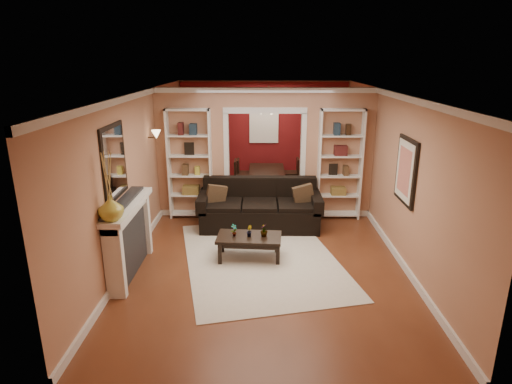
{
  "coord_description": "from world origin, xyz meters",
  "views": [
    {
      "loc": [
        -0.08,
        -7.58,
        3.24
      ],
      "look_at": [
        -0.16,
        -0.8,
        1.13
      ],
      "focal_mm": 30.0,
      "sensor_mm": 36.0,
      "label": 1
    }
  ],
  "objects_px": {
    "sofa": "(260,205)",
    "fireplace": "(131,239)",
    "bookshelf_right": "(340,165)",
    "bookshelf_left": "(190,165)",
    "dining_table": "(268,181)",
    "coffee_table": "(249,247)"
  },
  "relations": [
    {
      "from": "sofa",
      "to": "dining_table",
      "type": "height_order",
      "value": "sofa"
    },
    {
      "from": "fireplace",
      "to": "bookshelf_left",
      "type": "bearing_deg",
      "value": 77.95
    },
    {
      "from": "coffee_table",
      "to": "fireplace",
      "type": "height_order",
      "value": "fireplace"
    },
    {
      "from": "bookshelf_left",
      "to": "dining_table",
      "type": "xyz_separation_m",
      "value": [
        1.65,
        1.81,
        -0.87
      ]
    },
    {
      "from": "coffee_table",
      "to": "fireplace",
      "type": "bearing_deg",
      "value": -159.85
    },
    {
      "from": "bookshelf_right",
      "to": "fireplace",
      "type": "distance_m",
      "value": 4.47
    },
    {
      "from": "coffee_table",
      "to": "bookshelf_left",
      "type": "distance_m",
      "value": 2.55
    },
    {
      "from": "sofa",
      "to": "coffee_table",
      "type": "height_order",
      "value": "sofa"
    },
    {
      "from": "fireplace",
      "to": "dining_table",
      "type": "height_order",
      "value": "fireplace"
    },
    {
      "from": "sofa",
      "to": "dining_table",
      "type": "relative_size",
      "value": 1.51
    },
    {
      "from": "bookshelf_right",
      "to": "bookshelf_left",
      "type": "bearing_deg",
      "value": 180.0
    },
    {
      "from": "bookshelf_right",
      "to": "fireplace",
      "type": "xyz_separation_m",
      "value": [
        -3.64,
        -2.53,
        -0.57
      ]
    },
    {
      "from": "bookshelf_left",
      "to": "dining_table",
      "type": "distance_m",
      "value": 2.6
    },
    {
      "from": "sofa",
      "to": "fireplace",
      "type": "relative_size",
      "value": 1.42
    },
    {
      "from": "bookshelf_left",
      "to": "bookshelf_right",
      "type": "distance_m",
      "value": 3.1
    },
    {
      "from": "coffee_table",
      "to": "bookshelf_right",
      "type": "height_order",
      "value": "bookshelf_right"
    },
    {
      "from": "bookshelf_right",
      "to": "dining_table",
      "type": "distance_m",
      "value": 2.47
    },
    {
      "from": "coffee_table",
      "to": "bookshelf_left",
      "type": "xyz_separation_m",
      "value": [
        -1.28,
        2.0,
        0.95
      ]
    },
    {
      "from": "fireplace",
      "to": "dining_table",
      "type": "bearing_deg",
      "value": 63.21
    },
    {
      "from": "dining_table",
      "to": "bookshelf_left",
      "type": "bearing_deg",
      "value": 137.6
    },
    {
      "from": "coffee_table",
      "to": "bookshelf_left",
      "type": "bearing_deg",
      "value": 126.42
    },
    {
      "from": "coffee_table",
      "to": "bookshelf_right",
      "type": "relative_size",
      "value": 0.47
    }
  ]
}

